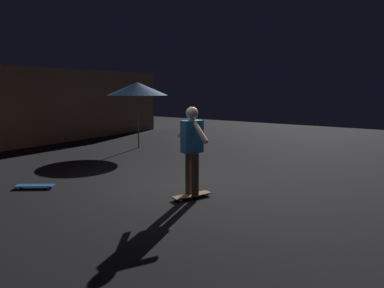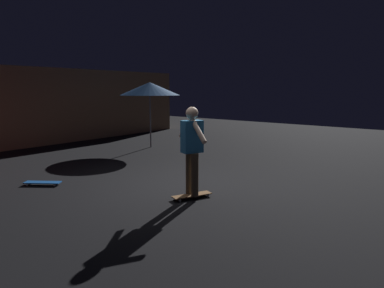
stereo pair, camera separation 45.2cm
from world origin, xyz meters
The scene contains 6 objects.
ground_plane centered at (0.00, 0.00, 0.00)m, with size 28.00×28.00×0.00m, color black.
low_building centered at (1.41, 8.82, 1.42)m, with size 12.38×3.16×2.85m.
patio_umbrella centered at (3.06, 4.00, 2.07)m, with size 2.10×2.10×2.30m.
skateboard_ridden centered at (-0.47, -0.74, 0.06)m, with size 0.80×0.49×0.07m.
skateboard_spare centered at (-1.81, 2.34, 0.06)m, with size 0.62×0.75×0.07m.
skater centered at (-0.47, -0.74, 1.04)m, with size 0.47×0.94×1.67m.
Camera 1 is at (-5.53, -4.22, 2.06)m, focal length 31.31 mm.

